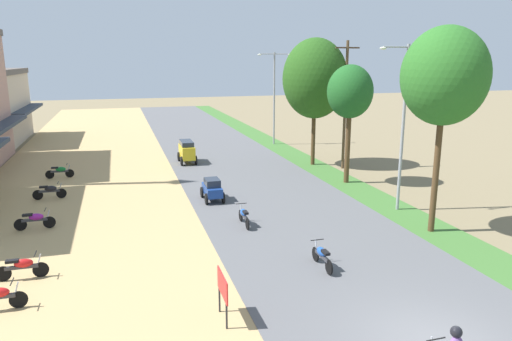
% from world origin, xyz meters
% --- Properties ---
extents(parked_motorbike_second, '(1.80, 0.54, 0.94)m').
position_xyz_m(parked_motorbike_second, '(-11.66, 7.59, 0.55)').
color(parked_motorbike_second, black).
rests_on(parked_motorbike_second, dirt_shoulder).
extents(parked_motorbike_third, '(1.80, 0.54, 0.94)m').
position_xyz_m(parked_motorbike_third, '(-12.02, 13.02, 0.55)').
color(parked_motorbike_third, black).
rests_on(parked_motorbike_third, dirt_shoulder).
extents(parked_motorbike_fourth, '(1.80, 0.54, 0.94)m').
position_xyz_m(parked_motorbike_fourth, '(-12.00, 18.13, 0.55)').
color(parked_motorbike_fourth, black).
rests_on(parked_motorbike_fourth, dirt_shoulder).
extents(parked_motorbike_fifth, '(1.80, 0.54, 0.94)m').
position_xyz_m(parked_motorbike_fifth, '(-11.96, 23.14, 0.55)').
color(parked_motorbike_fifth, black).
rests_on(parked_motorbike_fifth, dirt_shoulder).
extents(street_signboard, '(0.06, 1.30, 1.50)m').
position_xyz_m(street_signboard, '(-5.35, 2.88, 1.11)').
color(street_signboard, '#262628').
rests_on(street_signboard, dirt_shoulder).
extents(median_tree_nearest, '(3.69, 3.69, 9.13)m').
position_xyz_m(median_tree_nearest, '(5.49, 7.69, 7.04)').
color(median_tree_nearest, '#4C351E').
rests_on(median_tree_nearest, median_strip).
extents(median_tree_second, '(2.83, 2.83, 7.41)m').
position_xyz_m(median_tree_second, '(5.79, 16.81, 5.77)').
color(median_tree_second, '#4C351E').
rests_on(median_tree_second, median_strip).
extents(median_tree_third, '(4.69, 4.69, 9.23)m').
position_xyz_m(median_tree_third, '(5.80, 22.33, 6.40)').
color(median_tree_third, '#4C351E').
rests_on(median_tree_third, median_strip).
extents(streetlamp_near, '(3.16, 0.20, 8.44)m').
position_xyz_m(streetlamp_near, '(5.80, 10.95, 4.88)').
color(streetlamp_near, gray).
rests_on(streetlamp_near, median_strip).
extents(streetlamp_mid, '(3.16, 0.20, 8.33)m').
position_xyz_m(streetlamp_mid, '(5.80, 31.59, 4.83)').
color(streetlamp_mid, gray).
rests_on(streetlamp_mid, median_strip).
extents(utility_pole_near, '(1.80, 0.20, 9.04)m').
position_xyz_m(utility_pole_near, '(7.50, 20.77, 4.71)').
color(utility_pole_near, brown).
rests_on(utility_pole_near, ground).
extents(car_hatchback_blue, '(1.04, 2.00, 1.23)m').
position_xyz_m(car_hatchback_blue, '(-3.25, 15.25, 0.75)').
color(car_hatchback_blue, navy).
rests_on(car_hatchback_blue, road_strip).
extents(car_van_yellow, '(1.19, 2.41, 1.67)m').
position_xyz_m(car_van_yellow, '(-3.19, 25.48, 1.02)').
color(car_van_yellow, gold).
rests_on(car_van_yellow, road_strip).
extents(motorbike_ahead_second, '(0.54, 1.80, 0.94)m').
position_xyz_m(motorbike_ahead_second, '(-0.97, 5.46, 0.57)').
color(motorbike_ahead_second, black).
rests_on(motorbike_ahead_second, road_strip).
extents(motorbike_ahead_third, '(0.54, 1.80, 0.94)m').
position_xyz_m(motorbike_ahead_third, '(-2.60, 10.82, 0.57)').
color(motorbike_ahead_third, black).
rests_on(motorbike_ahead_third, road_strip).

